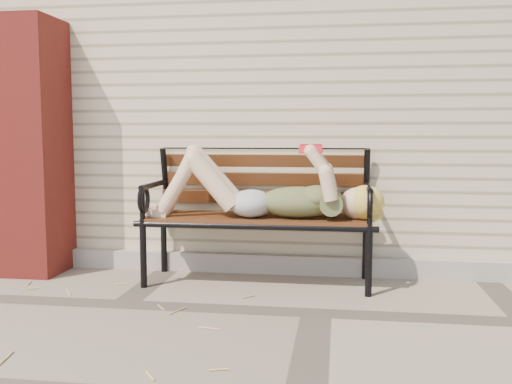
# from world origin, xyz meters

# --- Properties ---
(ground) EXTENTS (80.00, 80.00, 0.00)m
(ground) POSITION_xyz_m (0.00, 0.00, 0.00)
(ground) COLOR gray
(ground) RESTS_ON ground
(house_wall) EXTENTS (8.00, 4.00, 3.00)m
(house_wall) POSITION_xyz_m (0.00, 3.00, 1.50)
(house_wall) COLOR beige
(house_wall) RESTS_ON ground
(foundation_strip) EXTENTS (8.00, 0.10, 0.15)m
(foundation_strip) POSITION_xyz_m (0.00, 0.97, 0.07)
(foundation_strip) COLOR #9F988F
(foundation_strip) RESTS_ON ground
(brick_pillar) EXTENTS (0.50, 0.50, 2.00)m
(brick_pillar) POSITION_xyz_m (-2.30, 0.75, 1.00)
(brick_pillar) COLOR maroon
(brick_pillar) RESTS_ON ground
(garden_bench) EXTENTS (1.81, 0.72, 1.17)m
(garden_bench) POSITION_xyz_m (-0.46, 0.77, 0.66)
(garden_bench) COLOR black
(garden_bench) RESTS_ON ground
(reading_woman) EXTENTS (1.71, 0.39, 0.54)m
(reading_woman) POSITION_xyz_m (-0.45, 0.63, 0.70)
(reading_woman) COLOR #092C40
(reading_woman) RESTS_ON ground
(straw_scatter) EXTENTS (2.90, 1.35, 0.01)m
(straw_scatter) POSITION_xyz_m (-1.87, -0.39, 0.01)
(straw_scatter) COLOR #D9B46A
(straw_scatter) RESTS_ON ground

